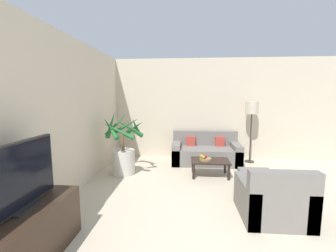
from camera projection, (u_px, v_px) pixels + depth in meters
name	position (u px, v px, depth m)	size (l,w,h in m)	color
wall_back	(232.00, 109.00, 6.04)	(7.92, 0.06, 2.70)	beige
wall_left	(45.00, 121.00, 3.12)	(0.06, 7.97, 2.70)	beige
tv_console	(26.00, 237.00, 2.26)	(0.55, 1.22, 0.59)	#332319
television	(20.00, 176.00, 2.18)	(0.18, 0.97, 0.68)	black
potted_palm	(123.00, 151.00, 4.88)	(0.96, 0.96, 1.38)	beige
sofa_loveseat	(206.00, 153.00, 5.75)	(1.69, 0.85, 0.78)	slate
floor_lamp	(252.00, 111.00, 5.67)	(0.32, 0.32, 1.57)	#2D2823
coffee_table	(210.00, 162.00, 4.77)	(0.80, 0.53, 0.35)	black
fruit_bowl	(205.00, 159.00, 4.74)	(0.25, 0.25, 0.05)	#997A4C
apple_red	(206.00, 156.00, 4.73)	(0.07, 0.07, 0.07)	red
apple_green	(203.00, 157.00, 4.67)	(0.07, 0.07, 0.07)	olive
orange_fruit	(202.00, 156.00, 4.74)	(0.08, 0.08, 0.08)	orange
armchair	(273.00, 200.00, 3.13)	(0.86, 0.87, 0.78)	slate
ottoman	(256.00, 182.00, 3.98)	(0.55, 0.49, 0.38)	slate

